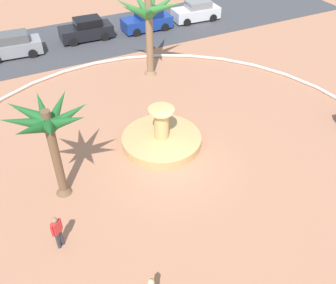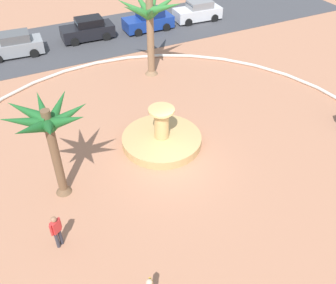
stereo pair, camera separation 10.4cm
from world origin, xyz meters
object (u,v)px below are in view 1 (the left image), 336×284
fountain (162,139)px  parked_car_third (147,21)px  palm_tree_near_fountain (48,127)px  palm_tree_by_curb (149,17)px  parked_car_rightmost (196,11)px  parked_car_second (86,30)px  person_pedestrian_stroll (57,231)px  parked_car_leftmost (13,46)px

fountain → parked_car_third: (5.48, 13.99, 0.47)m
parked_car_third → palm_tree_near_fountain: bearing=-125.7°
fountain → palm_tree_by_curb: (2.60, 7.08, 3.58)m
parked_car_rightmost → parked_car_third: bearing=-179.3°
parked_car_second → parked_car_rightmost: 9.61m
parked_car_rightmost → person_pedestrian_stroll: bearing=-132.3°
palm_tree_near_fountain → palm_tree_by_curb: palm_tree_by_curb is taller
palm_tree_by_curb → parked_car_rightmost: bearing=42.8°
parked_car_rightmost → parked_car_leftmost: bearing=-179.6°
fountain → parked_car_rightmost: 17.31m
person_pedestrian_stroll → parked_car_rightmost: 24.31m
parked_car_leftmost → parked_car_rightmost: same height
parked_car_leftmost → palm_tree_by_curb: bearing=-41.8°
fountain → palm_tree_by_curb: size_ratio=0.78×
palm_tree_near_fountain → parked_car_second: palm_tree_near_fountain is taller
parked_car_leftmost → parked_car_second: (5.58, 0.45, 0.00)m
palm_tree_by_curb → parked_car_second: palm_tree_by_curb is taller
palm_tree_by_curb → person_pedestrian_stroll: (-8.84, -11.02, -2.99)m
palm_tree_by_curb → person_pedestrian_stroll: size_ratio=3.24×
parked_car_second → parked_car_third: bearing=-4.5°
palm_tree_near_fountain → palm_tree_by_curb: 11.51m
person_pedestrian_stroll → parked_car_second: parked_car_second is taller
fountain → parked_car_rightmost: fountain is taller
palm_tree_near_fountain → parked_car_second: bearing=69.1°
parked_car_second → person_pedestrian_stroll: bearing=-110.2°
person_pedestrian_stroll → parked_car_second: 19.53m
parked_car_leftmost → parked_car_second: 5.60m
fountain → person_pedestrian_stroll: 7.40m
fountain → person_pedestrian_stroll: bearing=-147.7°
fountain → parked_car_rightmost: (10.12, 14.04, 0.47)m
palm_tree_near_fountain → parked_car_leftmost: (0.35, 15.10, -2.84)m
parked_car_rightmost → fountain: bearing=-125.8°
palm_tree_by_curb → parked_car_second: bearing=106.0°
parked_car_third → palm_tree_by_curb: bearing=-112.6°
person_pedestrian_stroll → palm_tree_by_curb: bearing=51.3°
fountain → parked_car_second: (0.52, 14.38, 0.47)m
palm_tree_by_curb → person_pedestrian_stroll: 14.44m
palm_tree_by_curb → parked_car_third: palm_tree_by_curb is taller
person_pedestrian_stroll → parked_car_leftmost: (1.17, 17.87, -0.12)m
palm_tree_near_fountain → parked_car_third: palm_tree_near_fountain is taller
parked_car_rightmost → parked_car_second: bearing=178.0°
parked_car_third → fountain: bearing=-111.4°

